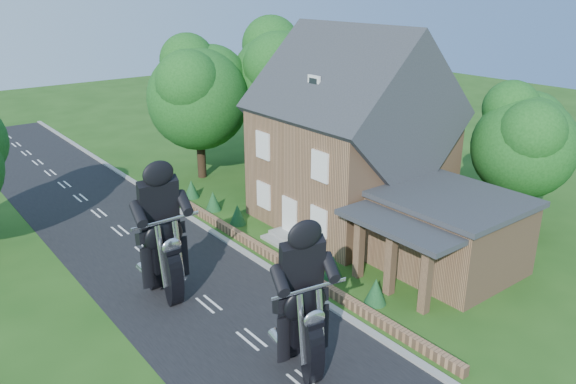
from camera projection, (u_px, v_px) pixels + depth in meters
ground at (251, 340)px, 20.11m from camera, size 120.00×120.00×0.00m
road at (251, 339)px, 20.10m from camera, size 7.00×80.00×0.02m
kerb at (327, 305)px, 22.19m from camera, size 0.30×80.00×0.12m
garden_wall at (267, 252)px, 26.21m from camera, size 0.30×22.00×0.40m
house at (351, 141)px, 29.08m from camera, size 9.54×8.64×10.24m
annex at (447, 232)px, 24.59m from camera, size 7.05×5.94×3.44m
tree_annex_side at (527, 137)px, 28.43m from camera, size 5.64×5.20×7.48m
tree_house_right at (395, 102)px, 34.28m from camera, size 6.51×6.00×8.40m
tree_behind_house at (287, 74)px, 38.05m from camera, size 7.81×7.20×10.08m
tree_behind_left at (203, 89)px, 35.48m from camera, size 6.94×6.40×9.16m
shrub_a at (376, 291)px, 22.23m from camera, size 0.90×0.90×1.10m
shrub_b at (333, 267)px, 24.08m from camera, size 0.90×0.90×1.10m
shrub_c at (297, 247)px, 25.93m from camera, size 0.90×0.90×1.10m
shrub_d at (238, 214)px, 29.63m from camera, size 0.90×0.90×1.10m
shrub_e at (213, 201)px, 31.48m from camera, size 0.90×0.90×1.10m
shrub_f at (192, 189)px, 33.32m from camera, size 0.90×0.90×1.10m
motorcycle_lead at (301, 349)px, 18.25m from camera, size 0.74×1.80×1.63m
motorcycle_follow at (165, 277)px, 22.60m from camera, size 0.48×1.88×1.75m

